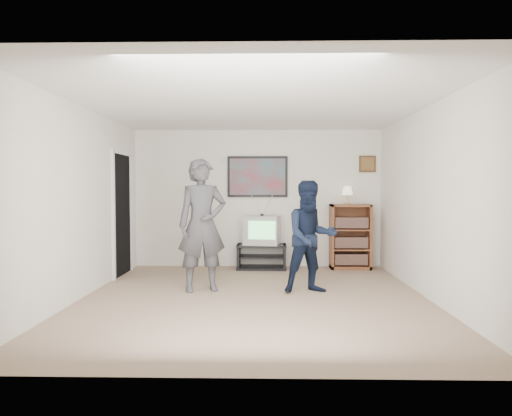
{
  "coord_description": "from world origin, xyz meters",
  "views": [
    {
      "loc": [
        0.15,
        -5.87,
        1.42
      ],
      "look_at": [
        0.01,
        0.71,
        1.15
      ],
      "focal_mm": 32.0,
      "sensor_mm": 36.0,
      "label": 1
    }
  ],
  "objects_px": {
    "crt_television": "(262,230)",
    "person_tall": "(202,225)",
    "bookshelf": "(350,237)",
    "person_short": "(311,237)",
    "media_stand": "(262,256)"
  },
  "relations": [
    {
      "from": "media_stand",
      "to": "bookshelf",
      "type": "height_order",
      "value": "bookshelf"
    },
    {
      "from": "bookshelf",
      "to": "person_tall",
      "type": "relative_size",
      "value": 0.62
    },
    {
      "from": "crt_television",
      "to": "person_tall",
      "type": "distance_m",
      "value": 1.98
    },
    {
      "from": "bookshelf",
      "to": "person_short",
      "type": "bearing_deg",
      "value": -115.06
    },
    {
      "from": "crt_television",
      "to": "bookshelf",
      "type": "relative_size",
      "value": 0.53
    },
    {
      "from": "crt_television",
      "to": "person_tall",
      "type": "height_order",
      "value": "person_tall"
    },
    {
      "from": "bookshelf",
      "to": "person_short",
      "type": "distance_m",
      "value": 2.12
    },
    {
      "from": "media_stand",
      "to": "crt_television",
      "type": "height_order",
      "value": "crt_television"
    },
    {
      "from": "media_stand",
      "to": "bookshelf",
      "type": "xyz_separation_m",
      "value": [
        1.58,
        0.05,
        0.36
      ]
    },
    {
      "from": "media_stand",
      "to": "person_tall",
      "type": "relative_size",
      "value": 0.48
    },
    {
      "from": "media_stand",
      "to": "person_short",
      "type": "bearing_deg",
      "value": -68.58
    },
    {
      "from": "crt_television",
      "to": "person_short",
      "type": "distance_m",
      "value": 1.98
    },
    {
      "from": "bookshelf",
      "to": "person_short",
      "type": "height_order",
      "value": "person_short"
    },
    {
      "from": "media_stand",
      "to": "crt_television",
      "type": "relative_size",
      "value": 1.46
    },
    {
      "from": "crt_television",
      "to": "media_stand",
      "type": "bearing_deg",
      "value": -171.3
    }
  ]
}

